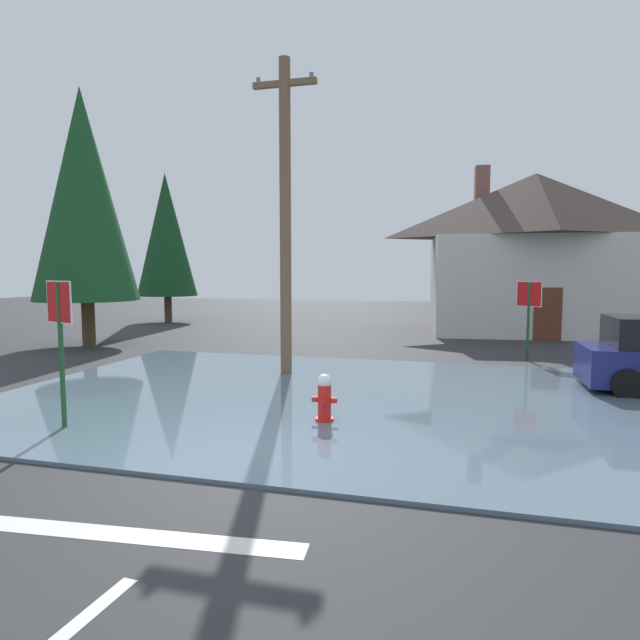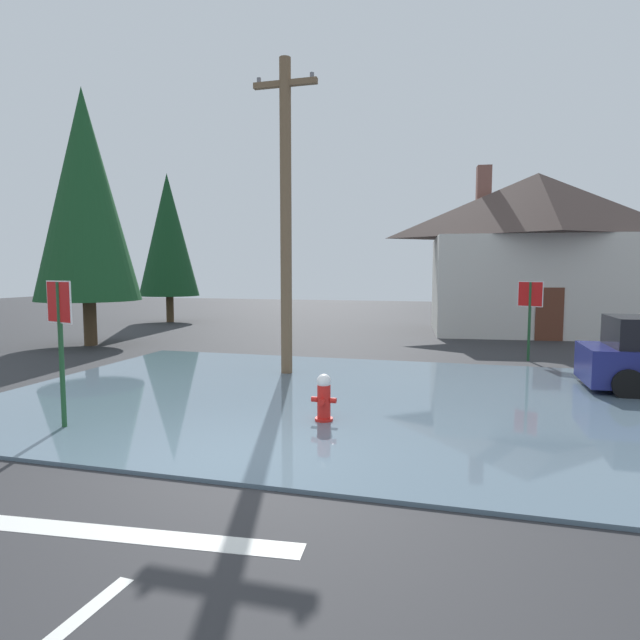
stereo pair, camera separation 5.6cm
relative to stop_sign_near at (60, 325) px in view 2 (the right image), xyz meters
name	(u,v)px [view 2 (the right image)]	position (x,y,z in m)	size (l,w,h in m)	color
ground_plane	(230,466)	(3.26, -0.65, -1.79)	(80.00, 80.00, 0.10)	#2D2D30
flood_puddle	(331,397)	(3.70, 3.26, -1.71)	(13.57, 9.32, 0.06)	slate
lane_stop_bar	(103,532)	(2.86, -2.80, -1.74)	(4.12, 0.30, 0.01)	silver
stop_sign_near	(60,325)	(0.00, 0.00, 0.00)	(0.65, 0.25, 2.46)	#1E4C28
fire_hydrant	(324,399)	(4.03, 1.48, -1.32)	(0.43, 0.37, 0.87)	red
utility_pole	(286,213)	(2.03, 5.40, 2.28)	(1.60, 0.28, 7.70)	brown
stop_sign_far	(530,304)	(8.15, 9.25, -0.09)	(0.66, 0.36, 2.32)	#1E4C28
house	(536,251)	(9.13, 16.82, 1.71)	(9.36, 6.40, 7.17)	beige
pine_tree_tall_left	(85,195)	(-6.39, 8.71, 3.46)	(3.54, 3.54, 8.85)	#4C3823
pine_tree_mid_left	(168,235)	(-8.30, 17.17, 2.68)	(3.01, 3.01, 7.53)	#4C3823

